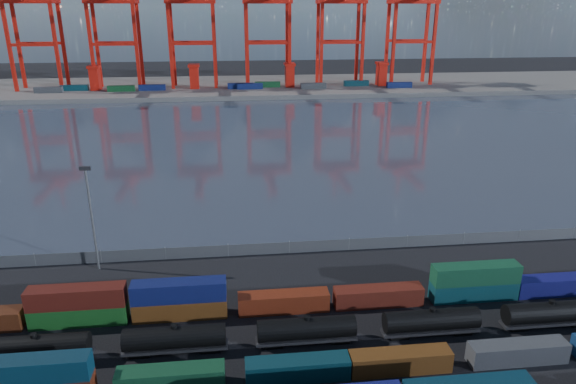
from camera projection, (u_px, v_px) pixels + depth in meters
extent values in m
plane|color=black|center=(318.00, 363.00, 58.44)|extent=(700.00, 700.00, 0.00)
plane|color=#333B4A|center=(260.00, 140.00, 156.54)|extent=(700.00, 700.00, 0.00)
cube|color=#514F4C|center=(247.00, 86.00, 254.30)|extent=(700.00, 70.00, 2.00)
cube|color=#0B2B3D|center=(33.00, 369.00, 52.00)|extent=(11.37, 2.31, 2.46)
cube|color=#124426|center=(171.00, 378.00, 54.27)|extent=(11.37, 2.31, 2.46)
cube|color=#0B313A|center=(298.00, 369.00, 55.70)|extent=(11.37, 2.31, 2.46)
cube|color=#603613|center=(400.00, 361.00, 56.92)|extent=(11.37, 2.31, 2.46)
cube|color=#404346|center=(518.00, 352.00, 58.37)|extent=(11.37, 2.31, 2.46)
cube|color=#17571D|center=(79.00, 314.00, 65.42)|extent=(12.07, 2.45, 2.62)
cube|color=#521710|center=(76.00, 297.00, 64.53)|extent=(12.07, 2.45, 2.62)
cube|color=brown|center=(180.00, 308.00, 66.76)|extent=(12.07, 2.45, 2.62)
cube|color=#101851|center=(179.00, 291.00, 65.87)|extent=(12.07, 2.45, 2.62)
cube|color=maroon|center=(284.00, 302.00, 68.19)|extent=(12.07, 2.45, 2.62)
cube|color=#5E1D12|center=(378.00, 296.00, 69.55)|extent=(12.07, 2.45, 2.62)
cube|color=#0D3D45|center=(473.00, 290.00, 70.98)|extent=(12.07, 2.45, 2.62)
cube|color=#144E2F|center=(476.00, 274.00, 70.09)|extent=(12.07, 2.45, 2.62)
cube|color=navy|center=(556.00, 285.00, 72.27)|extent=(12.07, 2.45, 2.62)
cylinder|color=black|center=(36.00, 346.00, 58.00)|extent=(11.77, 2.63, 2.63)
cylinder|color=black|center=(33.00, 336.00, 57.50)|extent=(0.72, 0.72, 0.45)
cube|color=black|center=(38.00, 357.00, 58.49)|extent=(12.23, 1.81, 0.36)
cube|color=black|center=(1.00, 362.00, 58.18)|extent=(2.26, 1.63, 0.54)
cube|color=black|center=(75.00, 357.00, 59.05)|extent=(2.26, 1.63, 0.54)
cylinder|color=black|center=(175.00, 337.00, 59.64)|extent=(11.77, 2.63, 2.63)
cylinder|color=black|center=(174.00, 327.00, 59.14)|extent=(0.72, 0.72, 0.45)
cube|color=black|center=(176.00, 348.00, 60.13)|extent=(12.23, 1.81, 0.36)
cube|color=black|center=(140.00, 353.00, 59.82)|extent=(2.26, 1.63, 0.54)
cube|color=black|center=(211.00, 348.00, 60.68)|extent=(2.26, 1.63, 0.54)
cylinder|color=black|center=(306.00, 328.00, 61.27)|extent=(11.77, 2.63, 2.63)
cylinder|color=black|center=(307.00, 318.00, 60.78)|extent=(0.72, 0.72, 0.45)
cube|color=black|center=(306.00, 339.00, 61.77)|extent=(12.23, 1.81, 0.36)
cube|color=black|center=(273.00, 343.00, 61.46)|extent=(2.26, 1.63, 0.54)
cube|color=black|center=(339.00, 339.00, 62.32)|extent=(2.26, 1.63, 0.54)
cylinder|color=black|center=(431.00, 320.00, 62.91)|extent=(11.77, 2.63, 2.63)
cylinder|color=black|center=(432.00, 310.00, 62.42)|extent=(0.72, 0.72, 0.45)
cube|color=black|center=(430.00, 330.00, 63.40)|extent=(12.23, 1.81, 0.36)
cube|color=black|center=(398.00, 335.00, 63.10)|extent=(2.26, 1.63, 0.54)
cube|color=black|center=(461.00, 330.00, 63.96)|extent=(2.26, 1.63, 0.54)
cylinder|color=black|center=(550.00, 312.00, 64.55)|extent=(11.77, 2.63, 2.63)
cylinder|color=black|center=(552.00, 302.00, 64.05)|extent=(0.72, 0.72, 0.45)
cube|color=black|center=(548.00, 322.00, 65.04)|extent=(12.23, 1.81, 0.36)
cube|color=black|center=(517.00, 326.00, 64.73)|extent=(2.26, 1.63, 0.54)
cube|color=#595B5E|center=(289.00, 248.00, 84.26)|extent=(160.00, 0.06, 2.00)
cylinder|color=slate|center=(35.00, 260.00, 80.00)|extent=(0.12, 0.12, 2.20)
cylinder|color=slate|center=(101.00, 256.00, 81.05)|extent=(0.12, 0.12, 2.20)
cylinder|color=slate|center=(165.00, 253.00, 82.11)|extent=(0.12, 0.12, 2.20)
cylinder|color=slate|center=(228.00, 250.00, 83.17)|extent=(0.12, 0.12, 2.20)
cylinder|color=slate|center=(289.00, 247.00, 84.22)|extent=(0.12, 0.12, 2.20)
cylinder|color=slate|center=(349.00, 244.00, 85.28)|extent=(0.12, 0.12, 2.20)
cylinder|color=slate|center=(407.00, 241.00, 86.34)|extent=(0.12, 0.12, 2.20)
cylinder|color=slate|center=(464.00, 238.00, 87.39)|extent=(0.12, 0.12, 2.20)
cylinder|color=slate|center=(519.00, 236.00, 88.45)|extent=(0.12, 0.12, 2.20)
cylinder|color=slate|center=(573.00, 233.00, 89.50)|extent=(0.12, 0.12, 2.20)
cylinder|color=slate|center=(92.00, 221.00, 76.84)|extent=(0.36, 0.36, 16.00)
cube|color=black|center=(85.00, 168.00, 74.01)|extent=(1.60, 0.40, 0.60)
cube|color=red|center=(10.00, 50.00, 226.91)|extent=(1.44, 1.44, 40.61)
cube|color=red|center=(19.00, 48.00, 237.03)|extent=(1.44, 1.44, 40.61)
cube|color=red|center=(56.00, 49.00, 229.01)|extent=(1.44, 1.44, 40.61)
cube|color=red|center=(64.00, 48.00, 239.13)|extent=(1.44, 1.44, 40.61)
cube|color=red|center=(32.00, 45.00, 227.27)|extent=(19.85, 1.26, 1.26)
cube|color=red|center=(41.00, 43.00, 237.39)|extent=(19.85, 1.26, 1.26)
cube|color=red|center=(30.00, 1.00, 226.11)|extent=(22.56, 12.63, 1.99)
cube|color=red|center=(91.00, 49.00, 230.61)|extent=(1.44, 1.44, 40.61)
cube|color=red|center=(97.00, 47.00, 240.73)|extent=(1.44, 1.44, 40.61)
cube|color=red|center=(137.00, 49.00, 232.71)|extent=(1.44, 1.44, 40.61)
cube|color=red|center=(140.00, 47.00, 242.82)|extent=(1.44, 1.44, 40.61)
cube|color=red|center=(114.00, 44.00, 230.97)|extent=(19.85, 1.26, 1.26)
cube|color=red|center=(118.00, 43.00, 241.08)|extent=(19.85, 1.26, 1.26)
cube|color=red|center=(111.00, 1.00, 229.80)|extent=(22.56, 12.63, 1.99)
cube|color=red|center=(171.00, 48.00, 234.31)|extent=(1.44, 1.44, 40.61)
cube|color=red|center=(173.00, 47.00, 244.42)|extent=(1.44, 1.44, 40.61)
cube|color=red|center=(214.00, 48.00, 236.40)|extent=(1.44, 1.44, 40.61)
cube|color=red|center=(215.00, 46.00, 246.52)|extent=(1.44, 1.44, 40.61)
cube|color=red|center=(192.00, 44.00, 234.66)|extent=(19.85, 1.26, 1.26)
cube|color=red|center=(194.00, 42.00, 244.78)|extent=(19.85, 1.26, 1.26)
cube|color=red|center=(190.00, 1.00, 233.50)|extent=(22.56, 12.63, 1.99)
cube|color=red|center=(247.00, 48.00, 238.00)|extent=(1.44, 1.44, 40.61)
cube|color=red|center=(246.00, 46.00, 248.12)|extent=(1.44, 1.44, 40.61)
cube|color=red|center=(290.00, 47.00, 240.10)|extent=(1.44, 1.44, 40.61)
cube|color=red|center=(287.00, 46.00, 250.22)|extent=(1.44, 1.44, 40.61)
cube|color=red|center=(268.00, 43.00, 238.36)|extent=(19.85, 1.26, 1.26)
cube|color=red|center=(267.00, 42.00, 248.48)|extent=(19.85, 1.26, 1.26)
cube|color=red|center=(267.00, 1.00, 237.20)|extent=(22.56, 12.63, 1.99)
cube|color=red|center=(321.00, 47.00, 241.70)|extent=(1.44, 1.44, 40.61)
cube|color=red|center=(318.00, 45.00, 251.82)|extent=(1.44, 1.44, 40.61)
cube|color=red|center=(363.00, 47.00, 243.80)|extent=(1.44, 1.44, 40.61)
cube|color=red|center=(357.00, 45.00, 253.91)|extent=(1.44, 1.44, 40.61)
cube|color=red|center=(342.00, 42.00, 242.06)|extent=(19.85, 1.26, 1.26)
cube|color=red|center=(338.00, 41.00, 252.17)|extent=(19.85, 1.26, 1.26)
cube|color=red|center=(341.00, 1.00, 240.89)|extent=(22.56, 12.63, 1.99)
cube|color=red|center=(394.00, 46.00, 245.40)|extent=(1.44, 1.44, 40.61)
cube|color=red|center=(387.00, 45.00, 255.51)|extent=(1.44, 1.44, 40.61)
cube|color=red|center=(433.00, 46.00, 247.49)|extent=(1.44, 1.44, 40.61)
cube|color=red|center=(425.00, 45.00, 257.61)|extent=(1.44, 1.44, 40.61)
cube|color=red|center=(414.00, 42.00, 245.75)|extent=(19.85, 1.26, 1.26)
cube|color=red|center=(407.00, 41.00, 255.87)|extent=(19.85, 1.26, 1.26)
cube|color=red|center=(413.00, 1.00, 244.59)|extent=(22.56, 12.63, 1.99)
cube|color=navy|center=(250.00, 86.00, 239.27)|extent=(12.00, 2.44, 2.60)
cube|color=navy|center=(399.00, 85.00, 243.23)|extent=(12.00, 2.44, 2.60)
cube|color=navy|center=(241.00, 86.00, 240.13)|extent=(12.00, 2.44, 2.60)
cube|color=#0C3842|center=(75.00, 88.00, 234.38)|extent=(12.00, 2.44, 2.60)
cube|color=#3F4244|center=(49.00, 90.00, 228.89)|extent=(12.00, 2.44, 2.60)
cube|color=#3F4244|center=(313.00, 86.00, 240.56)|extent=(12.00, 2.44, 2.60)
cube|color=#144C23|center=(121.00, 88.00, 232.65)|extent=(12.00, 2.44, 2.60)
cube|color=navy|center=(152.00, 88.00, 235.33)|extent=(12.00, 2.44, 2.60)
cube|color=#144C23|center=(268.00, 84.00, 244.67)|extent=(12.00, 2.44, 2.60)
cube|color=#0C3842|center=(356.00, 83.00, 248.61)|extent=(12.00, 2.44, 2.60)
cube|color=red|center=(95.00, 79.00, 235.52)|extent=(4.00, 6.00, 10.00)
cube|color=red|center=(94.00, 67.00, 233.65)|extent=(5.00, 7.00, 1.20)
cube|color=red|center=(194.00, 77.00, 240.27)|extent=(4.00, 6.00, 10.00)
cube|color=red|center=(194.00, 65.00, 238.40)|extent=(5.00, 7.00, 1.20)
cube|color=red|center=(290.00, 76.00, 245.02)|extent=(4.00, 6.00, 10.00)
cube|color=red|center=(290.00, 64.00, 243.15)|extent=(5.00, 7.00, 1.20)
cube|color=red|center=(381.00, 75.00, 249.78)|extent=(4.00, 6.00, 10.00)
cube|color=red|center=(382.00, 63.00, 247.90)|extent=(5.00, 7.00, 1.20)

